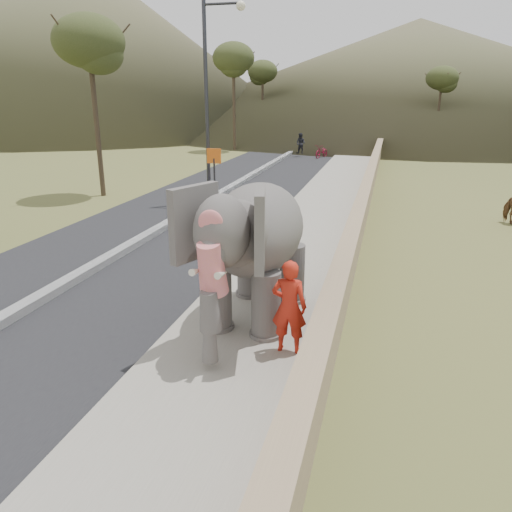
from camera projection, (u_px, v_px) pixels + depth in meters
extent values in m
plane|color=olive|center=(213.00, 392.00, 8.00)|extent=(160.00, 160.00, 0.00)
cube|color=black|center=(176.00, 222.00, 18.40)|extent=(7.00, 120.00, 0.03)
cube|color=black|center=(176.00, 220.00, 18.37)|extent=(0.35, 120.00, 0.22)
cube|color=#9E9687|center=(310.00, 230.00, 17.16)|extent=(3.00, 120.00, 0.15)
cube|color=tan|center=(360.00, 219.00, 16.61)|extent=(0.30, 120.00, 1.10)
cylinder|color=#2F3034|center=(207.00, 107.00, 20.48)|extent=(0.16, 0.16, 8.00)
cylinder|color=#2F3034|center=(223.00, 4.00, 19.09)|extent=(1.60, 0.10, 0.10)
sphere|color=#FFF2CC|center=(241.00, 6.00, 18.95)|extent=(0.36, 0.36, 0.36)
cylinder|color=#2D2D33|center=(215.00, 183.00, 20.67)|extent=(0.08, 0.08, 2.00)
cube|color=orange|center=(214.00, 156.00, 20.33)|extent=(0.60, 0.05, 0.60)
cone|color=brown|center=(76.00, 40.00, 64.31)|extent=(60.00, 60.00, 22.00)
cone|color=brown|center=(416.00, 74.00, 68.85)|extent=(80.00, 80.00, 14.00)
imported|color=red|center=(289.00, 307.00, 8.72)|extent=(0.63, 0.41, 1.72)
imported|color=maroon|center=(322.00, 151.00, 36.25)|extent=(1.15, 1.88, 0.93)
imported|color=black|center=(301.00, 143.00, 36.46)|extent=(0.87, 0.77, 1.49)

